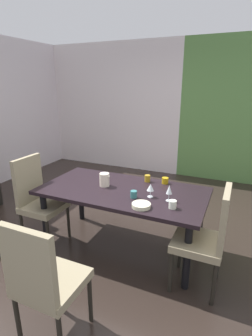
# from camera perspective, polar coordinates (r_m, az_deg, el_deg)

# --- Properties ---
(ground_plane) EXTENTS (5.86, 5.59, 0.02)m
(ground_plane) POSITION_cam_1_polar(r_m,az_deg,el_deg) (3.47, -3.06, -14.63)
(ground_plane) COLOR black
(back_panel_interior) EXTENTS (3.11, 0.10, 2.69)m
(back_panel_interior) POSITION_cam_1_polar(r_m,az_deg,el_deg) (6.02, -3.10, 13.03)
(back_panel_interior) COLOR silver
(back_panel_interior) RESTS_ON ground_plane
(dining_table) EXTENTS (1.84, 0.94, 0.73)m
(dining_table) POSITION_cam_1_polar(r_m,az_deg,el_deg) (2.96, -0.73, -6.08)
(dining_table) COLOR black
(dining_table) RESTS_ON ground_plane
(chair_left_near) EXTENTS (0.44, 0.44, 1.05)m
(chair_left_near) POSITION_cam_1_polar(r_m,az_deg,el_deg) (3.29, -18.72, -6.04)
(chair_left_near) COLOR gray
(chair_left_near) RESTS_ON ground_plane
(chair_right_near) EXTENTS (0.44, 0.44, 1.02)m
(chair_right_near) POSITION_cam_1_polar(r_m,az_deg,el_deg) (2.52, 17.43, -13.82)
(chair_right_near) COLOR gray
(chair_right_near) RESTS_ON ground_plane
(chair_head_near) EXTENTS (0.44, 0.44, 1.02)m
(chair_head_near) POSITION_cam_1_polar(r_m,az_deg,el_deg) (2.06, -17.49, -22.05)
(chair_head_near) COLOR gray
(chair_head_near) RESTS_ON ground_plane
(wine_glass_west) EXTENTS (0.07, 0.07, 0.14)m
(wine_glass_west) POSITION_cam_1_polar(r_m,az_deg,el_deg) (2.71, 5.35, -4.29)
(wine_glass_west) COLOR silver
(wine_glass_west) RESTS_ON dining_table
(wine_glass_right) EXTENTS (0.06, 0.06, 0.17)m
(wine_glass_right) POSITION_cam_1_polar(r_m,az_deg,el_deg) (2.64, 9.38, -4.76)
(wine_glass_right) COLOR silver
(wine_glass_right) RESTS_ON dining_table
(serving_bowl_rear) EXTENTS (0.18, 0.18, 0.04)m
(serving_bowl_rear) POSITION_cam_1_polar(r_m,az_deg,el_deg) (2.52, 3.34, -8.12)
(serving_bowl_rear) COLOR beige
(serving_bowl_rear) RESTS_ON dining_table
(cup_near_shelf) EXTENTS (0.07, 0.07, 0.08)m
(cup_near_shelf) POSITION_cam_1_polar(r_m,az_deg,el_deg) (3.15, 4.68, -2.27)
(cup_near_shelf) COLOR #A8831E
(cup_near_shelf) RESTS_ON dining_table
(cup_corner) EXTENTS (0.07, 0.07, 0.08)m
(cup_corner) POSITION_cam_1_polar(r_m,az_deg,el_deg) (2.71, 1.69, -5.74)
(cup_corner) COLOR #327172
(cup_corner) RESTS_ON dining_table
(cup_left) EXTENTS (0.07, 0.07, 0.08)m
(cup_left) POSITION_cam_1_polar(r_m,az_deg,el_deg) (2.53, 10.11, -7.80)
(cup_left) COLOR white
(cup_left) RESTS_ON dining_table
(cup_front) EXTENTS (0.08, 0.08, 0.07)m
(cup_front) POSITION_cam_1_polar(r_m,az_deg,el_deg) (3.11, 8.51, -2.73)
(cup_front) COLOR #B18B12
(cup_front) RESTS_ON dining_table
(pitcher_near_window) EXTENTS (0.13, 0.11, 0.15)m
(pitcher_near_window) POSITION_cam_1_polar(r_m,az_deg,el_deg) (3.01, -4.70, -2.52)
(pitcher_near_window) COLOR #F3E2C6
(pitcher_near_window) RESTS_ON dining_table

